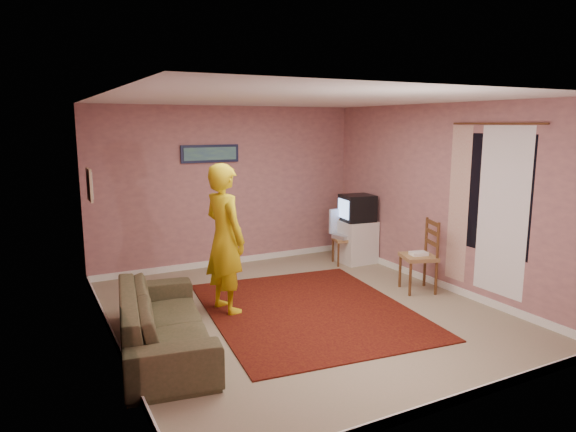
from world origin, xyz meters
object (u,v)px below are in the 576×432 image
crt_tv (357,208)px  person (225,239)px  tv_cabinet (357,242)px  chair_a (346,233)px  chair_b (419,248)px  sofa (163,321)px

crt_tv → person: size_ratio=0.30×
tv_cabinet → crt_tv: 0.58m
chair_a → chair_b: 1.66m
tv_cabinet → chair_b: chair_b is taller
crt_tv → chair_b: 1.68m
chair_a → chair_b: chair_b is taller
chair_b → person: size_ratio=0.31×
crt_tv → chair_a: (-0.21, 0.01, -0.40)m
chair_b → sofa: (-3.63, -0.25, -0.30)m
crt_tv → chair_b: crt_tv is taller
chair_b → person: 2.73m
chair_b → chair_a: bearing=-156.9°
tv_cabinet → sofa: 4.20m
chair_a → crt_tv: bearing=14.6°
tv_cabinet → chair_a: size_ratio=1.47×
chair_a → sofa: (-3.53, -1.91, -0.22)m
chair_b → tv_cabinet: bearing=-164.5°
person → crt_tv: bearing=-80.7°
crt_tv → person: (-2.77, -1.13, -0.00)m
chair_a → chair_b: (0.10, -1.66, 0.09)m
tv_cabinet → sofa: bearing=-153.1°
tv_cabinet → person: 3.05m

